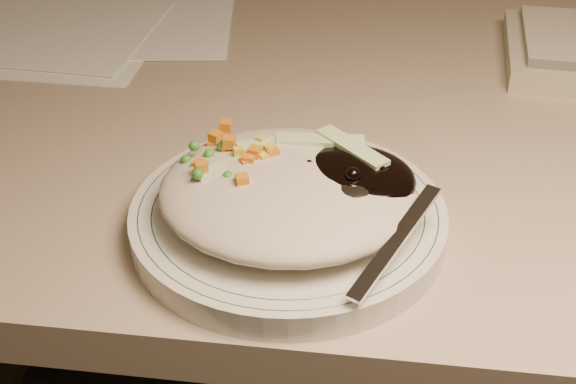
# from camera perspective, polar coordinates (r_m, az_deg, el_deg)

# --- Properties ---
(desk) EXTENTS (1.40, 0.70, 0.74)m
(desk) POSITION_cam_1_polar(r_m,az_deg,el_deg) (0.92, 8.50, -4.78)
(desk) COLOR gray
(desk) RESTS_ON ground
(plate) EXTENTS (0.24, 0.24, 0.02)m
(plate) POSITION_cam_1_polar(r_m,az_deg,el_deg) (0.62, 0.00, -2.00)
(plate) COLOR silver
(plate) RESTS_ON desk
(plate_rim) EXTENTS (0.23, 0.23, 0.00)m
(plate_rim) POSITION_cam_1_polar(r_m,az_deg,el_deg) (0.61, 0.00, -1.24)
(plate_rim) COLOR #144723
(plate_rim) RESTS_ON plate
(meal) EXTENTS (0.21, 0.19, 0.05)m
(meal) POSITION_cam_1_polar(r_m,az_deg,el_deg) (0.60, 0.40, 0.37)
(meal) COLOR beige
(meal) RESTS_ON plate
(papers) EXTENTS (0.41, 0.28, 0.00)m
(papers) POSITION_cam_1_polar(r_m,az_deg,el_deg) (1.00, -16.36, 11.05)
(papers) COLOR white
(papers) RESTS_ON desk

